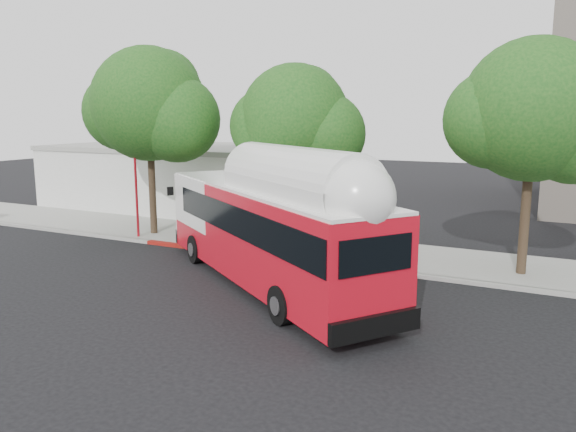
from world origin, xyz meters
name	(u,v)px	position (x,y,z in m)	size (l,w,h in m)	color
ground	(249,286)	(0.00, 0.00, 0.00)	(120.00, 120.00, 0.00)	black
sidewalk	(318,248)	(0.00, 6.50, 0.07)	(60.00, 5.00, 0.15)	gray
curb_strip	(294,260)	(0.00, 3.90, 0.07)	(60.00, 0.30, 0.15)	gray
red_curb_segment	(235,253)	(-3.00, 3.90, 0.08)	(10.00, 0.32, 0.16)	maroon
street_tree_left	(157,109)	(-8.53, 5.56, 6.60)	(6.67, 5.80, 9.74)	#2D2116
street_tree_mid	(303,124)	(-0.59, 6.06, 5.91)	(5.75, 5.00, 8.62)	#2D2116
street_tree_right	(546,116)	(9.44, 5.86, 6.26)	(6.21, 5.40, 9.18)	#2D2116
low_commercial_bldg	(176,175)	(-14.00, 14.00, 2.15)	(16.20, 10.20, 4.25)	silver
transit_bus	(268,234)	(0.64, 0.32, 1.99)	(13.06, 10.44, 4.25)	red
signal_pole	(136,194)	(-9.13, 4.43, 2.36)	(0.13, 0.43, 4.59)	#A7111C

